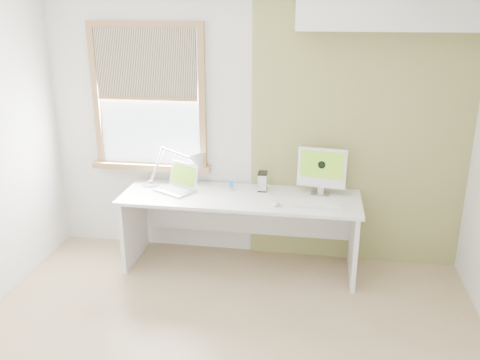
% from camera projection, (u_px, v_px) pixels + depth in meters
% --- Properties ---
extents(room, '(4.04, 3.54, 2.64)m').
position_uv_depth(room, '(213.00, 188.00, 3.15)').
color(room, tan).
rests_on(room, ground).
extents(accent_wall, '(2.00, 0.02, 2.60)m').
position_uv_depth(accent_wall, '(359.00, 131.00, 4.62)').
color(accent_wall, olive).
rests_on(accent_wall, room).
extents(soffit, '(1.60, 0.40, 0.42)m').
position_uv_depth(soffit, '(396.00, 4.00, 4.08)').
color(soffit, white).
rests_on(soffit, room).
extents(window, '(1.20, 0.14, 1.42)m').
position_uv_depth(window, '(148.00, 99.00, 4.82)').
color(window, olive).
rests_on(window, room).
extents(desk, '(2.20, 0.70, 0.73)m').
position_uv_depth(desk, '(241.00, 213.00, 4.75)').
color(desk, white).
rests_on(desk, room).
extents(desk_lamp, '(0.70, 0.31, 0.39)m').
position_uv_depth(desk_lamp, '(189.00, 165.00, 4.85)').
color(desk_lamp, '#B7B9BC').
rests_on(desk_lamp, desk).
extents(laptop, '(0.44, 0.42, 0.25)m').
position_uv_depth(laptop, '(179.00, 184.00, 4.77)').
color(laptop, '#B7B9BC').
rests_on(laptop, desk).
extents(phone_dock, '(0.06, 0.06, 0.12)m').
position_uv_depth(phone_dock, '(231.00, 187.00, 4.76)').
color(phone_dock, '#B7B9BC').
rests_on(phone_dock, desk).
extents(external_drive, '(0.09, 0.14, 0.18)m').
position_uv_depth(external_drive, '(263.00, 181.00, 4.75)').
color(external_drive, '#B7B9BC').
rests_on(external_drive, desk).
extents(imac, '(0.45, 0.17, 0.44)m').
position_uv_depth(imac, '(322.00, 169.00, 4.61)').
color(imac, '#B7B9BC').
rests_on(imac, desk).
extents(keyboard, '(0.44, 0.14, 0.02)m').
position_uv_depth(keyboard, '(318.00, 206.00, 4.38)').
color(keyboard, white).
rests_on(keyboard, desk).
extents(mouse, '(0.07, 0.11, 0.03)m').
position_uv_depth(mouse, '(276.00, 203.00, 4.41)').
color(mouse, white).
rests_on(mouse, desk).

